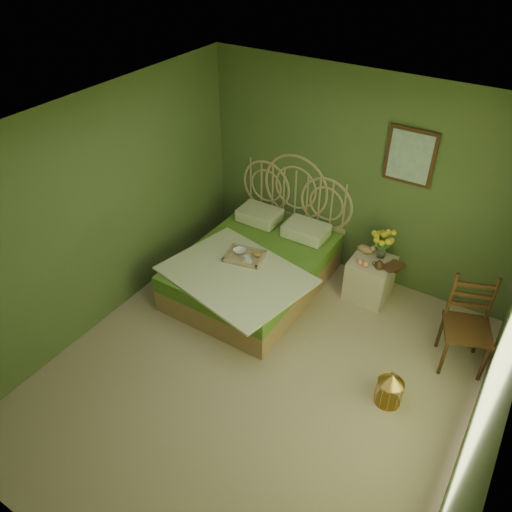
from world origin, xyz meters
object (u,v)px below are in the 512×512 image
Objects in this scene: bed at (256,265)px; chair at (471,318)px; birdcage at (390,389)px; nightstand at (371,273)px.

bed is 2.19× the size of chair.
chair reaches higher than birdcage.
birdcage is at bearing -61.24° from nightstand.
bed is 5.88× the size of birdcage.
chair is at bearing 2.71° from bed.
chair reaches higher than nightstand.
birdcage is at bearing -134.31° from chair.
nightstand is 0.94× the size of chair.
birdcage is at bearing -22.29° from bed.
nightstand is (1.29, 0.57, 0.04)m from bed.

